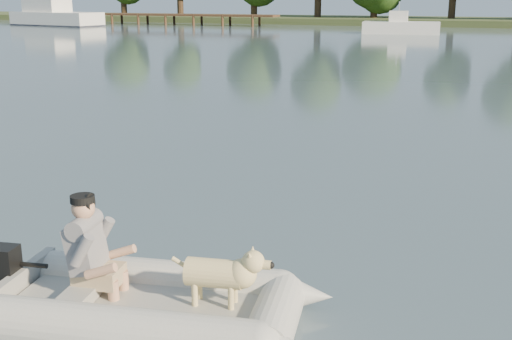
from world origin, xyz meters
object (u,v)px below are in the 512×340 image
at_px(dinghy, 151,268).
at_px(cabin_cruiser, 56,12).
at_px(man, 88,244).
at_px(motorboat, 402,19).
at_px(dog, 215,278).
at_px(dock, 188,20).

relative_size(dinghy, cabin_cruiser, 0.43).
distance_m(man, motorboat, 45.19).
relative_size(dinghy, dog, 5.10).
xyz_separation_m(dock, dinghy, (26.08, -52.23, -0.01)).
xyz_separation_m(dinghy, cabin_cruiser, (-36.87, 46.35, 0.76)).
xyz_separation_m(dock, dog, (26.62, -52.10, -0.07)).
relative_size(dock, dog, 22.21).
distance_m(dog, motorboat, 45.13).
distance_m(dinghy, cabin_cruiser, 59.23).
height_order(dock, man, man).
bearing_deg(man, dock, 106.56).
xyz_separation_m(dinghy, man, (-0.61, -0.06, 0.17)).
distance_m(man, dog, 1.19).
xyz_separation_m(dock, cabin_cruiser, (-10.79, -5.88, 0.74)).
bearing_deg(dinghy, dock, 107.12).
distance_m(dock, motorboat, 22.60).
bearing_deg(dog, man, 180.00).
height_order(dock, motorboat, motorboat).
bearing_deg(dock, motorboat, -18.80).
height_order(dock, dinghy, dinghy).
distance_m(cabin_cruiser, motorboat, 32.21).
relative_size(dock, cabin_cruiser, 1.87).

